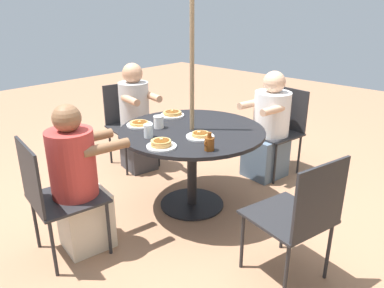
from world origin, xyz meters
The scene contains 17 objects.
ground_plane centered at (0.00, 0.00, 0.00)m, with size 12.00×12.00×0.00m, color #9E7051.
patio_table centered at (0.00, 0.00, 0.61)m, with size 1.23×1.23×0.72m.
umbrella_pole centered at (0.00, 0.00, 1.00)m, with size 0.04×0.04×2.01m, color #846B4C.
patio_chair_north centered at (0.27, 1.16, 0.51)m, with size 0.56×0.56×0.89m.
patio_chair_east centered at (-1.18, 0.17, 0.51)m, with size 0.52×0.52×0.89m.
diner_east centered at (-1.00, 0.14, 0.49)m, with size 0.52×0.42×1.10m.
patio_chair_south centered at (-0.23, -1.17, 0.51)m, with size 0.54×0.54×0.89m.
diner_south centered at (-0.20, -0.99, 0.53)m, with size 0.39×0.49×1.14m.
patio_chair_west centered at (1.17, -0.20, 0.51)m, with size 0.53×0.53×0.89m.
diner_west centered at (1.00, -0.17, 0.51)m, with size 0.55×0.39×1.10m.
pancake_plate_a centered at (0.24, -0.40, 0.73)m, with size 0.22×0.22×0.04m.
pancake_plate_b centered at (-0.16, -0.40, 0.74)m, with size 0.22×0.22×0.06m.
pancake_plate_c centered at (0.46, 0.12, 0.74)m, with size 0.22×0.22×0.07m.
pancake_plate_d centered at (0.10, 0.19, 0.74)m, with size 0.22×0.22×0.05m.
syrup_bottle centered at (0.26, 0.41, 0.77)m, with size 0.09×0.07×0.14m.
coffee_cup centered at (0.16, -0.23, 0.77)m, with size 0.09×0.09×0.10m.
drinking_glass_a centered at (0.38, -0.12, 0.77)m, with size 0.07×0.07×0.11m, color silver.
Camera 1 is at (2.18, 2.03, 1.73)m, focal length 35.00 mm.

